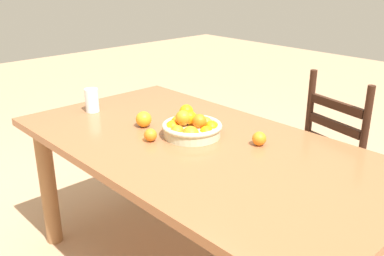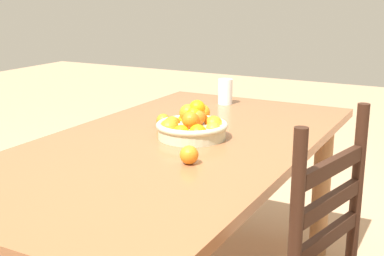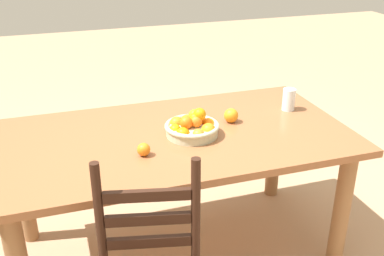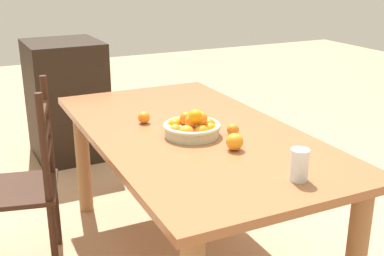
{
  "view_description": "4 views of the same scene",
  "coord_description": "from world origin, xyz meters",
  "px_view_note": "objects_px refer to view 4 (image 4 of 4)",
  "views": [
    {
      "loc": [
        1.29,
        -1.25,
        1.51
      ],
      "look_at": [
        -0.08,
        0.04,
        0.8
      ],
      "focal_mm": 40.16,
      "sensor_mm": 36.0,
      "label": 1
    },
    {
      "loc": [
        1.65,
        0.97,
        1.32
      ],
      "look_at": [
        -0.08,
        0.04,
        0.8
      ],
      "focal_mm": 48.66,
      "sensor_mm": 36.0,
      "label": 2
    },
    {
      "loc": [
        0.58,
        2.08,
        1.79
      ],
      "look_at": [
        -0.08,
        0.04,
        0.8
      ],
      "focal_mm": 42.92,
      "sensor_mm": 36.0,
      "label": 3
    },
    {
      "loc": [
        -2.12,
        1.02,
        1.57
      ],
      "look_at": [
        -0.08,
        0.04,
        0.8
      ],
      "focal_mm": 45.82,
      "sensor_mm": 36.0,
      "label": 4
    }
  ],
  "objects_px": {
    "fruit_bowl": "(193,127)",
    "orange_loose_0": "(235,142)",
    "orange_loose_1": "(233,130)",
    "drinking_glass": "(299,165)",
    "cabinet": "(67,100)",
    "orange_loose_2": "(144,117)",
    "chair_near_window": "(24,186)",
    "dining_table": "(191,151)"
  },
  "relations": [
    {
      "from": "fruit_bowl",
      "to": "drinking_glass",
      "type": "height_order",
      "value": "fruit_bowl"
    },
    {
      "from": "dining_table",
      "to": "drinking_glass",
      "type": "height_order",
      "value": "drinking_glass"
    },
    {
      "from": "chair_near_window",
      "to": "drinking_glass",
      "type": "relative_size",
      "value": 7.81
    },
    {
      "from": "drinking_glass",
      "to": "fruit_bowl",
      "type": "bearing_deg",
      "value": 13.27
    },
    {
      "from": "cabinet",
      "to": "drinking_glass",
      "type": "bearing_deg",
      "value": -173.17
    },
    {
      "from": "cabinet",
      "to": "drinking_glass",
      "type": "xyz_separation_m",
      "value": [
        -2.57,
        -0.37,
        0.34
      ]
    },
    {
      "from": "orange_loose_2",
      "to": "drinking_glass",
      "type": "xyz_separation_m",
      "value": [
        -0.93,
        -0.29,
        0.03
      ]
    },
    {
      "from": "dining_table",
      "to": "chair_near_window",
      "type": "distance_m",
      "value": 0.88
    },
    {
      "from": "orange_loose_1",
      "to": "cabinet",
      "type": "bearing_deg",
      "value": 11.3
    },
    {
      "from": "orange_loose_1",
      "to": "dining_table",
      "type": "bearing_deg",
      "value": 40.98
    },
    {
      "from": "cabinet",
      "to": "dining_table",
      "type": "bearing_deg",
      "value": -173.47
    },
    {
      "from": "chair_near_window",
      "to": "orange_loose_1",
      "type": "relative_size",
      "value": 16.69
    },
    {
      "from": "dining_table",
      "to": "cabinet",
      "type": "xyz_separation_m",
      "value": [
        1.85,
        0.26,
        -0.16
      ]
    },
    {
      "from": "orange_loose_0",
      "to": "orange_loose_1",
      "type": "xyz_separation_m",
      "value": [
        0.17,
        -0.09,
        -0.01
      ]
    },
    {
      "from": "fruit_bowl",
      "to": "orange_loose_2",
      "type": "relative_size",
      "value": 4.45
    },
    {
      "from": "cabinet",
      "to": "drinking_glass",
      "type": "height_order",
      "value": "cabinet"
    },
    {
      "from": "orange_loose_0",
      "to": "orange_loose_1",
      "type": "relative_size",
      "value": 1.31
    },
    {
      "from": "cabinet",
      "to": "orange_loose_2",
      "type": "relative_size",
      "value": 15.17
    },
    {
      "from": "orange_loose_1",
      "to": "chair_near_window",
      "type": "bearing_deg",
      "value": 62.52
    },
    {
      "from": "orange_loose_0",
      "to": "drinking_glass",
      "type": "relative_size",
      "value": 0.62
    },
    {
      "from": "chair_near_window",
      "to": "fruit_bowl",
      "type": "distance_m",
      "value": 0.93
    },
    {
      "from": "fruit_bowl",
      "to": "orange_loose_1",
      "type": "height_order",
      "value": "fruit_bowl"
    },
    {
      "from": "fruit_bowl",
      "to": "orange_loose_2",
      "type": "bearing_deg",
      "value": 26.53
    },
    {
      "from": "orange_loose_2",
      "to": "fruit_bowl",
      "type": "bearing_deg",
      "value": -153.47
    },
    {
      "from": "cabinet",
      "to": "orange_loose_2",
      "type": "distance_m",
      "value": 1.68
    },
    {
      "from": "orange_loose_1",
      "to": "orange_loose_0",
      "type": "bearing_deg",
      "value": 152.05
    },
    {
      "from": "dining_table",
      "to": "orange_loose_1",
      "type": "bearing_deg",
      "value": -139.02
    },
    {
      "from": "cabinet",
      "to": "chair_near_window",
      "type": "bearing_deg",
      "value": 158.91
    },
    {
      "from": "chair_near_window",
      "to": "orange_loose_0",
      "type": "bearing_deg",
      "value": 65.06
    },
    {
      "from": "orange_loose_1",
      "to": "orange_loose_2",
      "type": "relative_size",
      "value": 0.94
    },
    {
      "from": "cabinet",
      "to": "drinking_glass",
      "type": "distance_m",
      "value": 2.62
    },
    {
      "from": "chair_near_window",
      "to": "drinking_glass",
      "type": "distance_m",
      "value": 1.44
    },
    {
      "from": "orange_loose_0",
      "to": "drinking_glass",
      "type": "xyz_separation_m",
      "value": [
        -0.39,
        -0.06,
        0.02
      ]
    },
    {
      "from": "chair_near_window",
      "to": "orange_loose_1",
      "type": "height_order",
      "value": "chair_near_window"
    },
    {
      "from": "chair_near_window",
      "to": "orange_loose_2",
      "type": "distance_m",
      "value": 0.71
    },
    {
      "from": "fruit_bowl",
      "to": "orange_loose_0",
      "type": "xyz_separation_m",
      "value": [
        -0.25,
        -0.09,
        -0.01
      ]
    },
    {
      "from": "cabinet",
      "to": "orange_loose_1",
      "type": "height_order",
      "value": "cabinet"
    },
    {
      "from": "dining_table",
      "to": "orange_loose_0",
      "type": "xyz_separation_m",
      "value": [
        -0.34,
        -0.05,
        0.15
      ]
    },
    {
      "from": "dining_table",
      "to": "orange_loose_1",
      "type": "xyz_separation_m",
      "value": [
        -0.17,
        -0.15,
        0.14
      ]
    },
    {
      "from": "fruit_bowl",
      "to": "orange_loose_1",
      "type": "bearing_deg",
      "value": -113.77
    },
    {
      "from": "cabinet",
      "to": "fruit_bowl",
      "type": "height_order",
      "value": "cabinet"
    },
    {
      "from": "dining_table",
      "to": "fruit_bowl",
      "type": "xyz_separation_m",
      "value": [
        -0.09,
        0.04,
        0.16
      ]
    }
  ]
}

